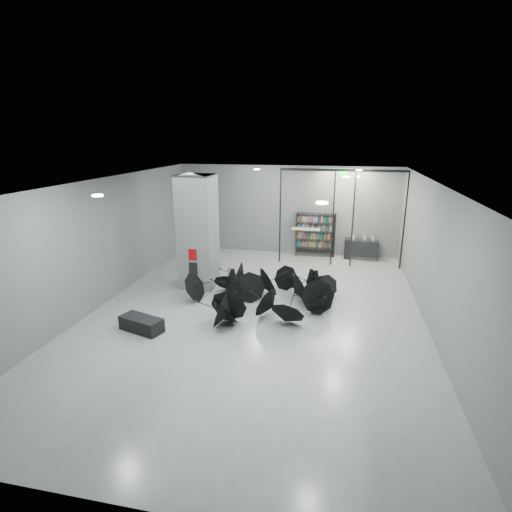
% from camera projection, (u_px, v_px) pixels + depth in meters
% --- Properties ---
extents(room, '(14.00, 14.02, 4.01)m').
position_uv_depth(room, '(255.00, 223.00, 11.62)').
color(room, gray).
rests_on(room, ground).
extents(column, '(1.20, 1.20, 4.00)m').
position_uv_depth(column, '(198.00, 232.00, 14.23)').
color(column, slate).
rests_on(column, ground).
extents(fire_cabinet, '(0.28, 0.04, 0.38)m').
position_uv_depth(fire_cabinet, '(193.00, 255.00, 13.83)').
color(fire_cabinet, '#A50A07').
rests_on(fire_cabinet, column).
extents(info_panel, '(0.30, 0.03, 0.42)m').
position_uv_depth(info_panel, '(193.00, 268.00, 13.97)').
color(info_panel, black).
rests_on(info_panel, column).
extents(exit_sign, '(0.30, 0.06, 0.15)m').
position_uv_depth(exit_sign, '(343.00, 174.00, 15.84)').
color(exit_sign, '#0CE533').
rests_on(exit_sign, room).
extents(glass_partition, '(5.06, 0.08, 4.00)m').
position_uv_depth(glass_partition, '(340.00, 214.00, 16.49)').
color(glass_partition, silver).
rests_on(glass_partition, ground).
extents(bench, '(1.35, 0.89, 0.40)m').
position_uv_depth(bench, '(142.00, 324.00, 11.30)').
color(bench, black).
rests_on(bench, ground).
extents(bookshelf, '(1.78, 0.37, 1.95)m').
position_uv_depth(bookshelf, '(315.00, 235.00, 18.22)').
color(bookshelf, black).
rests_on(bookshelf, ground).
extents(shop_counter, '(1.50, 0.68, 0.88)m').
position_uv_depth(shop_counter, '(361.00, 249.00, 17.89)').
color(shop_counter, black).
rests_on(shop_counter, ground).
extents(umbrella_cluster, '(5.60, 4.47, 1.29)m').
position_uv_depth(umbrella_cluster, '(266.00, 297.00, 12.94)').
color(umbrella_cluster, black).
rests_on(umbrella_cluster, ground).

